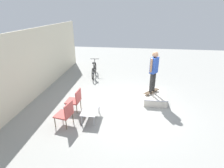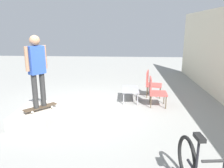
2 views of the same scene
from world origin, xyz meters
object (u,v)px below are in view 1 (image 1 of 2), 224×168
Objects in this scene: coffee_table at (91,110)px; bicycle at (94,70)px; person_skater at (154,68)px; skateboard_on_ramp at (152,91)px; patio_chair_left at (66,113)px; skate_ramp_box at (154,97)px; patio_chair_right at (75,99)px.

bicycle is at bearing 11.34° from coffee_table.
skateboard_on_ramp is at bearing -9.04° from person_skater.
skateboard_on_ramp is at bearing 137.75° from patio_chair_left.
skateboard_on_ramp is (0.04, 0.13, 0.24)m from skate_ramp_box.
bicycle is (4.86, 0.13, -0.12)m from patio_chair_left.
coffee_table reaches higher than skate_ramp_box.
patio_chair_left reaches higher than skate_ramp_box.
person_skater reaches higher than patio_chair_right.
coffee_table is at bearing 126.22° from skate_ramp_box.
coffee_table is 1.08× the size of patio_chair_right.
coffee_table is at bearing 171.14° from skateboard_on_ramp.
patio_chair_left is at bearing 2.41° from patio_chair_right.
patio_chair_right is at bearing 156.61° from skateboard_on_ramp.
patio_chair_left is 4.86m from bicycle.
bicycle is (2.56, 3.32, 0.22)m from skate_ramp_box.
skate_ramp_box is at bearing 136.18° from patio_chair_left.
patio_chair_right is at bearing 176.11° from bicycle.
skateboard_on_ramp is 0.79× the size of coffee_table.
person_skater is 3.15m from coffee_table.
person_skater is 1.99× the size of patio_chair_left.
bicycle is at bearing 94.57° from skateboard_on_ramp.
bicycle reaches higher than patio_chair_right.
patio_chair_left is at bearing 163.33° from person_skater.
bicycle is (2.52, 3.19, -0.02)m from skateboard_on_ramp.
person_skater reaches higher than bicycle.
person_skater is at bearing 137.75° from patio_chair_left.
skate_ramp_box is at bearing 114.83° from patio_chair_right.
coffee_table is (-1.83, 2.32, -0.03)m from skateboard_on_ramp.
skate_ramp_box is at bearing -133.44° from bicycle.
patio_chair_right is (-1.35, 3.06, 0.10)m from skateboard_on_ramp.
skateboard_on_ramp is 3.85m from patio_chair_left.
skate_ramp_box is at bearing -69.08° from person_skater.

